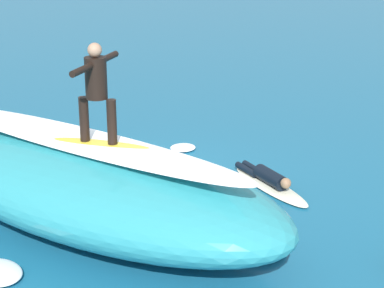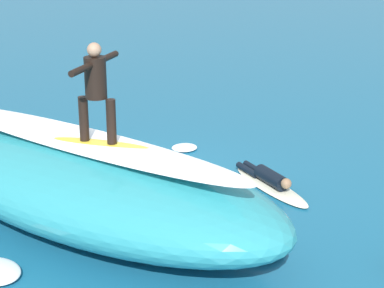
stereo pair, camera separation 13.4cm
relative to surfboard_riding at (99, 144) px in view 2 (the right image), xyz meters
The scene contains 9 objects.
ground_plane 2.51m from the surfboard_riding, 85.60° to the right, with size 120.00×120.00×0.00m, color #196084.
wave_crest 0.87m from the surfboard_riding, 13.49° to the right, with size 8.11×3.19×1.48m, color teal.
wave_foam_lip 0.37m from the surfboard_riding, 13.49° to the right, with size 6.89×1.12×0.08m, color white.
surfboard_riding is the anchor object (origin of this frame).
surfer_riding 1.01m from the surfboard_riding, 100.62° to the left, with size 0.66×1.58×1.66m.
surfboard_paddling 3.87m from the surfboard_riding, 127.36° to the right, with size 2.36×0.53×0.08m, color #EAE5C6.
surfer_paddling 3.81m from the surfboard_riding, 125.30° to the right, with size 1.43×1.23×0.31m.
foam_patch_near 3.19m from the surfboard_riding, behind, with size 0.85×0.76×0.14m, color white.
foam_patch_far 4.52m from the surfboard_riding, 85.72° to the right, with size 0.61×0.56×0.08m, color white.
Camera 2 is at (-5.93, 11.55, 5.37)m, focal length 65.97 mm.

